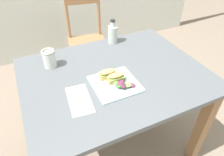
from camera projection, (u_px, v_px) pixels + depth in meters
name	position (u px, v px, depth m)	size (l,w,h in m)	color
ground_plane	(116.00, 151.00, 1.69)	(8.36, 8.36, 0.00)	#7A6B5B
dining_table	(114.00, 88.00, 1.38)	(1.15, 0.90, 0.74)	#51565B
chair_wooden_far	(87.00, 41.00, 2.24)	(0.47, 0.47, 0.87)	#8E6642
plate_lunch	(115.00, 84.00, 1.21)	(0.26, 0.26, 0.01)	silver
sandwich_half_front	(116.00, 78.00, 1.20)	(0.11, 0.06, 0.06)	tan
sandwich_half_back	(108.00, 74.00, 1.23)	(0.11, 0.06, 0.06)	tan
salad_mixed_greens	(122.00, 84.00, 1.18)	(0.13, 0.11, 0.03)	#6B9E47
napkin_folded	(79.00, 100.00, 1.11)	(0.12, 0.24, 0.00)	silver
fork_on_napkin	(79.00, 97.00, 1.12)	(0.03, 0.19, 0.00)	silver
bottle_cold_brew	(113.00, 35.00, 1.58)	(0.08, 0.08, 0.18)	black
mason_jar_iced_tea	(50.00, 59.00, 1.33)	(0.09, 0.09, 0.12)	#C67528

